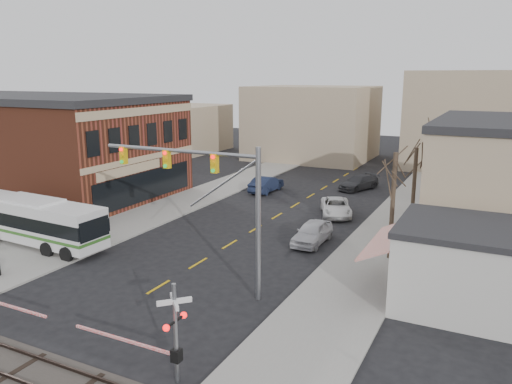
% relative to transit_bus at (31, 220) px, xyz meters
% --- Properties ---
extents(ground, '(160.00, 160.00, 0.00)m').
position_rel_transit_bus_xyz_m(ground, '(12.21, -4.01, -1.75)').
color(ground, black).
rests_on(ground, ground).
extents(sidewalk_west, '(5.00, 60.00, 0.12)m').
position_rel_transit_bus_xyz_m(sidewalk_west, '(2.71, 15.99, -1.69)').
color(sidewalk_west, gray).
rests_on(sidewalk_west, ground).
extents(sidewalk_east, '(5.00, 60.00, 0.12)m').
position_rel_transit_bus_xyz_m(sidewalk_east, '(21.71, 15.99, -1.69)').
color(sidewalk_east, gray).
rests_on(sidewalk_east, ground).
extents(brick_building, '(30.40, 15.40, 9.60)m').
position_rel_transit_bus_xyz_m(brick_building, '(-14.77, 11.99, 3.06)').
color(brick_building, brown).
rests_on(brick_building, ground).
extents(awning_shop, '(9.74, 6.20, 4.30)m').
position_rel_transit_bus_xyz_m(awning_shop, '(28.18, 2.99, 0.41)').
color(awning_shop, beige).
rests_on(awning_shop, ground).
extents(tree_east_a, '(0.28, 0.28, 6.75)m').
position_rel_transit_bus_xyz_m(tree_east_a, '(22.71, 7.99, 1.74)').
color(tree_east_a, '#382B21').
rests_on(tree_east_a, sidewalk_east).
extents(tree_east_b, '(0.28, 0.28, 6.30)m').
position_rel_transit_bus_xyz_m(tree_east_b, '(23.01, 13.99, 1.52)').
color(tree_east_b, '#382B21').
rests_on(tree_east_b, sidewalk_east).
extents(tree_east_c, '(0.28, 0.28, 7.20)m').
position_rel_transit_bus_xyz_m(tree_east_c, '(23.21, 21.99, 1.97)').
color(tree_east_c, '#382B21').
rests_on(tree_east_c, sidewalk_east).
extents(transit_bus, '(12.13, 3.12, 3.10)m').
position_rel_transit_bus_xyz_m(transit_bus, '(0.00, 0.00, 0.00)').
color(transit_bus, silver).
rests_on(transit_bus, ground).
extents(traffic_signal_mast, '(9.65, 0.30, 8.00)m').
position_rel_transit_bus_xyz_m(traffic_signal_mast, '(15.13, -0.88, 3.97)').
color(traffic_signal_mast, gray).
rests_on(traffic_signal_mast, ground).
extents(rr_crossing_east, '(5.60, 1.36, 4.00)m').
position_rel_transit_bus_xyz_m(rr_crossing_east, '(17.81, -8.73, 0.21)').
color(rr_crossing_east, gray).
rests_on(rr_crossing_east, ground).
extents(car_a, '(1.87, 4.57, 1.55)m').
position_rel_transit_bus_xyz_m(car_a, '(17.21, 8.81, -0.98)').
color(car_a, silver).
rests_on(car_a, ground).
extents(car_b, '(1.82, 4.89, 1.60)m').
position_rel_transit_bus_xyz_m(car_b, '(7.58, 21.68, -0.96)').
color(car_b, '#161F38').
rests_on(car_b, ground).
extents(car_c, '(4.05, 5.55, 1.40)m').
position_rel_transit_bus_xyz_m(car_c, '(16.49, 16.48, -1.05)').
color(car_c, white).
rests_on(car_c, ground).
extents(car_d, '(3.82, 5.34, 1.44)m').
position_rel_transit_bus_xyz_m(car_d, '(15.60, 26.88, -1.04)').
color(car_d, '#38383C').
rests_on(car_d, ground).
extents(pedestrian_near, '(0.68, 0.83, 1.96)m').
position_rel_transit_bus_xyz_m(pedestrian_near, '(2.70, 0.15, -0.65)').
color(pedestrian_near, '#524342').
rests_on(pedestrian_near, sidewalk_west).
extents(pedestrian_far, '(1.07, 0.99, 1.77)m').
position_rel_transit_bus_xyz_m(pedestrian_far, '(1.96, 4.46, -0.75)').
color(pedestrian_far, '#37345B').
rests_on(pedestrian_far, sidewalk_west).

